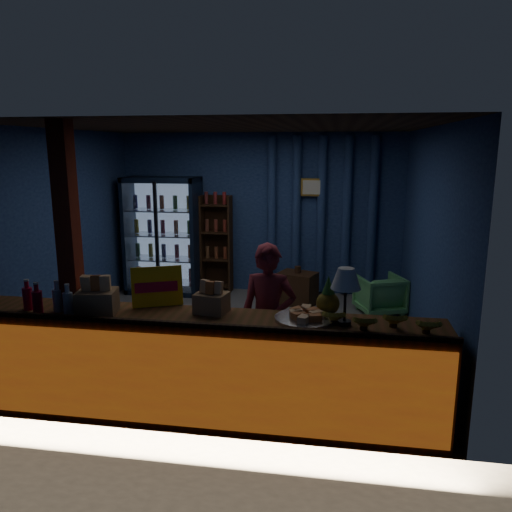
{
  "coord_description": "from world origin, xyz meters",
  "views": [
    {
      "loc": [
        1.24,
        -5.84,
        2.37
      ],
      "look_at": [
        0.32,
        -0.2,
        1.12
      ],
      "focal_mm": 35.0,
      "sensor_mm": 36.0,
      "label": 1
    }
  ],
  "objects_px": {
    "green_chair": "(380,294)",
    "table_lamp": "(346,281)",
    "pastry_tray": "(305,317)",
    "shopkeeper": "(268,320)"
  },
  "relations": [
    {
      "from": "table_lamp",
      "to": "pastry_tray",
      "type": "bearing_deg",
      "value": 169.1
    },
    {
      "from": "pastry_tray",
      "to": "table_lamp",
      "type": "height_order",
      "value": "table_lamp"
    },
    {
      "from": "green_chair",
      "to": "table_lamp",
      "type": "relative_size",
      "value": 1.3
    },
    {
      "from": "green_chair",
      "to": "pastry_tray",
      "type": "bearing_deg",
      "value": 53.32
    },
    {
      "from": "green_chair",
      "to": "pastry_tray",
      "type": "height_order",
      "value": "pastry_tray"
    },
    {
      "from": "shopkeeper",
      "to": "table_lamp",
      "type": "height_order",
      "value": "shopkeeper"
    },
    {
      "from": "green_chair",
      "to": "table_lamp",
      "type": "xyz_separation_m",
      "value": [
        -0.57,
        -3.21,
        1.04
      ]
    },
    {
      "from": "pastry_tray",
      "to": "table_lamp",
      "type": "distance_m",
      "value": 0.48
    },
    {
      "from": "pastry_tray",
      "to": "green_chair",
      "type": "bearing_deg",
      "value": 74.18
    },
    {
      "from": "green_chair",
      "to": "table_lamp",
      "type": "distance_m",
      "value": 3.42
    }
  ]
}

